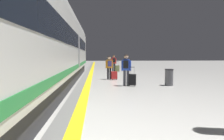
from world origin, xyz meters
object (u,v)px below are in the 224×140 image
(passenger_near, at_px, (109,66))
(suitcase_far, at_px, (117,68))
(passenger_far, at_px, (114,62))
(suitcase_near, at_px, (114,75))
(suitcase_mid, at_px, (132,80))
(high_speed_train, at_px, (16,29))
(waste_bin, at_px, (169,77))
(passenger_mid, at_px, (126,67))

(passenger_near, height_order, suitcase_far, passenger_near)
(passenger_far, bearing_deg, suitcase_near, -94.79)
(suitcase_near, height_order, suitcase_mid, suitcase_mid)
(high_speed_train, bearing_deg, passenger_far, 71.72)
(suitcase_near, bearing_deg, high_speed_train, -119.83)
(passenger_near, height_order, suitcase_near, passenger_near)
(high_speed_train, relative_size, passenger_far, 19.84)
(suitcase_near, distance_m, suitcase_far, 6.31)
(high_speed_train, relative_size, suitcase_near, 58.92)
(suitcase_far, bearing_deg, passenger_far, 142.92)
(high_speed_train, height_order, suitcase_far, high_speed_train)
(suitcase_near, xyz_separation_m, waste_bin, (2.77, -2.75, 0.15))
(passenger_mid, bearing_deg, suitcase_near, 98.39)
(suitcase_mid, relative_size, waste_bin, 1.14)
(passenger_mid, height_order, waste_bin, passenger_mid)
(passenger_near, bearing_deg, passenger_far, 82.14)
(suitcase_near, height_order, waste_bin, waste_bin)
(passenger_mid, relative_size, suitcase_mid, 1.64)
(passenger_near, xyz_separation_m, passenger_far, (0.86, 6.23, 0.05))
(passenger_near, bearing_deg, waste_bin, -44.26)
(passenger_mid, height_order, suitcase_far, passenger_mid)
(suitcase_far, bearing_deg, suitcase_near, -97.84)
(high_speed_train, height_order, passenger_far, high_speed_train)
(passenger_near, xyz_separation_m, passenger_mid, (0.72, -2.99, 0.06))
(high_speed_train, relative_size, waste_bin, 36.59)
(passenger_near, xyz_separation_m, suitcase_far, (1.18, 5.99, -0.60))
(passenger_near, xyz_separation_m, suitcase_mid, (1.05, -3.08, -0.59))
(suitcase_far, bearing_deg, suitcase_mid, -90.82)
(passenger_mid, distance_m, passenger_far, 9.22)
(high_speed_train, height_order, suitcase_near, high_speed_train)
(passenger_near, height_order, passenger_far, passenger_far)
(suitcase_near, bearing_deg, suitcase_mid, -75.51)
(high_speed_train, height_order, passenger_mid, high_speed_train)
(suitcase_near, distance_m, passenger_mid, 2.85)
(waste_bin, bearing_deg, passenger_mid, 179.57)
(suitcase_mid, bearing_deg, passenger_mid, 164.79)
(high_speed_train, distance_m, suitcase_far, 13.80)
(high_speed_train, distance_m, passenger_far, 13.83)
(suitcase_near, bearing_deg, passenger_mid, -81.61)
(suitcase_mid, height_order, waste_bin, suitcase_mid)
(waste_bin, bearing_deg, high_speed_train, -149.68)
(passenger_far, distance_m, suitcase_far, 0.76)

